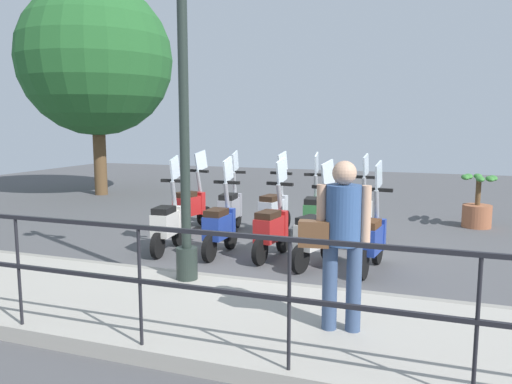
{
  "coord_description": "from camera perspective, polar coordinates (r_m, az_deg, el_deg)",
  "views": [
    {
      "loc": [
        -7.77,
        -2.33,
        2.08
      ],
      "look_at": [
        0.2,
        0.5,
        0.9
      ],
      "focal_mm": 35.0,
      "sensor_mm": 36.0,
      "label": 1
    }
  ],
  "objects": [
    {
      "name": "scooter_far_0",
      "position": [
        8.79,
        11.8,
        -2.7
      ],
      "size": [
        1.23,
        0.44,
        1.54
      ],
      "rotation": [
        0.0,
        0.0,
        -0.09
      ],
      "color": "black",
      "rests_on": "ground_plane"
    },
    {
      "name": "scooter_near_0",
      "position": [
        7.17,
        13.01,
        -5.13
      ],
      "size": [
        1.23,
        0.44,
        1.54
      ],
      "rotation": [
        0.0,
        0.0,
        -0.13
      ],
      "color": "black",
      "rests_on": "ground_plane"
    },
    {
      "name": "scooter_near_1",
      "position": [
        7.27,
        6.79,
        -4.8
      ],
      "size": [
        1.19,
        0.55,
        1.54
      ],
      "rotation": [
        0.0,
        0.0,
        -0.31
      ],
      "color": "black",
      "rests_on": "ground_plane"
    },
    {
      "name": "scooter_far_2",
      "position": [
        9.28,
        2.1,
        -1.97
      ],
      "size": [
        1.22,
        0.47,
        1.54
      ],
      "rotation": [
        0.0,
        0.0,
        -0.18
      ],
      "color": "black",
      "rests_on": "ground_plane"
    },
    {
      "name": "scooter_far_4",
      "position": [
        9.8,
        -7.48,
        -1.5
      ],
      "size": [
        1.22,
        0.51,
        1.54
      ],
      "rotation": [
        0.0,
        0.0,
        -0.23
      ],
      "color": "black",
      "rests_on": "ground_plane"
    },
    {
      "name": "scooter_far_1",
      "position": [
        9.04,
        6.59,
        -2.28
      ],
      "size": [
        1.23,
        0.44,
        1.54
      ],
      "rotation": [
        0.0,
        0.0,
        0.1
      ],
      "color": "black",
      "rests_on": "ground_plane"
    },
    {
      "name": "scooter_near_3",
      "position": [
        7.86,
        -4.12,
        -3.8
      ],
      "size": [
        1.23,
        0.44,
        1.54
      ],
      "rotation": [
        0.0,
        0.0,
        -0.01
      ],
      "color": "black",
      "rests_on": "ground_plane"
    },
    {
      "name": "scooter_far_3",
      "position": [
        9.48,
        -2.92,
        -1.76
      ],
      "size": [
        1.23,
        0.44,
        1.54
      ],
      "rotation": [
        0.0,
        0.0,
        0.1
      ],
      "color": "black",
      "rests_on": "ground_plane"
    },
    {
      "name": "ground_plane",
      "position": [
        8.37,
        2.79,
        -6.45
      ],
      "size": [
        28.0,
        28.0,
        0.0
      ],
      "primitive_type": "plane",
      "color": "#4C4C4F"
    },
    {
      "name": "fence_railing",
      "position": [
        4.42,
        -13.21,
        -7.77
      ],
      "size": [
        0.04,
        16.03,
        1.07
      ],
      "color": "black",
      "rests_on": "promenade_walkway"
    },
    {
      "name": "scooter_near_4",
      "position": [
        8.16,
        -10.05,
        -3.46
      ],
      "size": [
        1.23,
        0.44,
        1.54
      ],
      "rotation": [
        0.0,
        0.0,
        0.1
      ],
      "color": "black",
      "rests_on": "ground_plane"
    },
    {
      "name": "scooter_near_2",
      "position": [
        7.66,
        1.85,
        -4.1
      ],
      "size": [
        1.23,
        0.45,
        1.54
      ],
      "rotation": [
        0.0,
        0.0,
        -0.14
      ],
      "color": "black",
      "rests_on": "ground_plane"
    },
    {
      "name": "tree_large",
      "position": [
        15.17,
        -17.85,
        14.21
      ],
      "size": [
        4.27,
        4.27,
        5.98
      ],
      "color": "brown",
      "rests_on": "ground_plane"
    },
    {
      "name": "promenade_walkway",
      "position": [
        5.54,
        -6.93,
        -13.31
      ],
      "size": [
        2.2,
        20.0,
        0.15
      ],
      "color": "#A39E93",
      "rests_on": "ground_plane"
    },
    {
      "name": "pedestrian_with_bag",
      "position": [
        4.64,
        9.65,
        -4.62
      ],
      "size": [
        0.36,
        0.64,
        1.59
      ],
      "rotation": [
        0.0,
        0.0,
        0.14
      ],
      "color": "#384C70",
      "rests_on": "promenade_walkway"
    },
    {
      "name": "lamp_post_near",
      "position": [
        6.06,
        -8.21,
        7.78
      ],
      "size": [
        0.26,
        0.9,
        4.33
      ],
      "color": "#232D28",
      "rests_on": "promenade_walkway"
    },
    {
      "name": "potted_palm",
      "position": [
        10.88,
        23.98,
        -1.39
      ],
      "size": [
        1.06,
        0.66,
        1.05
      ],
      "color": "#9E5B3D",
      "rests_on": "ground_plane"
    }
  ]
}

